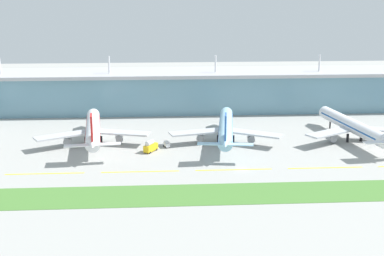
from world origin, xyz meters
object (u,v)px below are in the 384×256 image
airliner_near_middle (93,129)px  airliner_far_middle (353,126)px  fuel_truck (150,146)px  baggage_cart (167,144)px  airliner_center (226,128)px

airliner_near_middle → airliner_far_middle: (112.29, -2.11, 0.00)m
airliner_near_middle → fuel_truck: bearing=-27.5°
baggage_cart → fuel_truck: size_ratio=0.53×
airliner_near_middle → fuel_truck: (24.47, -12.76, -4.18)m
airliner_far_middle → fuel_truck: 88.57m
airliner_far_middle → baggage_cart: 81.51m
airliner_center → airliner_far_middle: bearing=-0.7°
baggage_cart → airliner_center: bearing=12.4°
baggage_cart → fuel_truck: fuel_truck is taller
airliner_near_middle → airliner_far_middle: bearing=-1.1°
airliner_far_middle → fuel_truck: airliner_far_middle is taller
airliner_near_middle → baggage_cart: size_ratio=15.67×
fuel_truck → baggage_cart: bearing=40.6°
airliner_far_middle → airliner_near_middle: bearing=178.9°
airliner_near_middle → airliner_far_middle: size_ratio=0.99×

